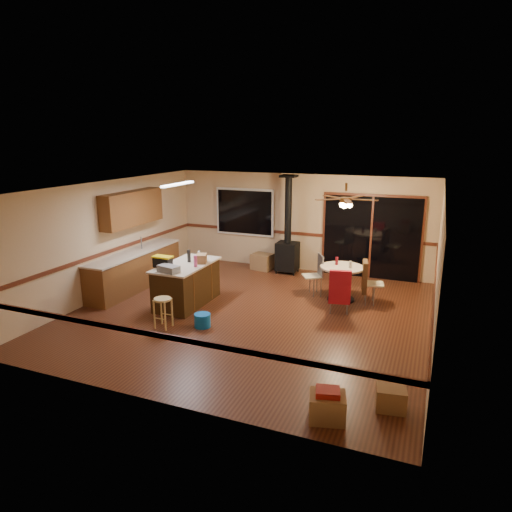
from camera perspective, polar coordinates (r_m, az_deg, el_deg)
The scene contains 35 objects.
floor at distance 9.53m, azimuth -0.68°, elevation -7.13°, with size 7.00×7.00×0.00m, color #4C2415.
ceiling at distance 8.90m, azimuth -0.73°, elevation 8.61°, with size 7.00×7.00×0.00m, color silver.
wall_back at distance 12.36m, azimuth 5.54°, elevation 4.17°, with size 7.00×7.00×0.00m, color tan.
wall_front at distance 6.20m, azimuth -13.29°, elevation -6.96°, with size 7.00×7.00×0.00m, color tan.
wall_left at distance 10.92m, azimuth -17.93°, elevation 2.13°, with size 7.00×7.00×0.00m, color tan.
wall_right at distance 8.47m, azimuth 21.74°, elevation -1.73°, with size 7.00×7.00×0.00m, color tan.
chair_rail at distance 9.21m, azimuth -0.69°, elevation -1.34°, with size 7.00×7.00×0.08m, color #572415, non-canonical shape.
window at distance 12.81m, azimuth -1.41°, elevation 5.52°, with size 1.72×0.10×1.32m, color black.
sliding_door at distance 11.98m, azimuth 14.20°, elevation 2.23°, with size 2.52×0.10×2.10m, color black.
lower_cabinets at distance 11.33m, azimuth -14.82°, elevation -1.75°, with size 0.60×3.00×0.86m, color brown.
countertop at distance 11.22m, azimuth -14.96°, elevation 0.45°, with size 0.64×3.04×0.04m, color #C3B097.
upper_cabinets at distance 11.25m, azimuth -15.22°, elevation 5.79°, with size 0.35×2.00×0.80m, color brown.
kitchen_island at distance 10.01m, azimuth -8.65°, elevation -3.45°, with size 0.88×1.68×0.90m.
wood_stove at distance 12.11m, azimuth 3.96°, elevation 1.23°, with size 0.55×0.50×2.52m.
ceiling_fan at distance 9.90m, azimuth 11.13°, elevation 6.70°, with size 0.24×0.24×0.55m.
fluorescent_strip at distance 9.99m, azimuth -9.75°, elevation 8.84°, with size 0.10×1.20×0.04m, color white.
toolbox_grey at distance 9.34m, azimuth -10.87°, elevation -1.58°, with size 0.44×0.24×0.14m, color slate.
toolbox_black at distance 9.70m, azimuth -11.58°, elevation -0.79°, with size 0.37×0.20×0.21m, color black.
toolbox_yellow_lid at distance 9.67m, azimuth -11.62°, elevation -0.11°, with size 0.42×0.22×0.03m, color gold.
box_on_island at distance 9.91m, azimuth -6.83°, elevation -0.31°, with size 0.21×0.29×0.19m, color olive.
bottle_dark at distance 10.01m, azimuth -8.38°, elevation 0.01°, with size 0.08×0.08×0.27m, color black.
bottle_pink at distance 9.63m, azimuth -7.58°, elevation -0.64°, with size 0.08×0.08×0.24m, color #D84C8C.
bottle_white at distance 10.31m, azimuth -7.14°, elevation 0.19°, with size 0.05×0.05×0.16m, color white.
bar_stool at distance 8.92m, azimuth -11.53°, elevation -6.97°, with size 0.32×0.32×0.59m, color tan.
blue_bucket at distance 8.89m, azimuth -6.71°, elevation -8.00°, with size 0.31×0.31×0.26m, color blue.
dining_table at distance 10.26m, azimuth 10.67°, elevation -2.62°, with size 0.96×0.96×0.78m.
glass_red at distance 10.29m, azimuth 10.05°, elevation -0.60°, with size 0.07×0.07×0.18m, color #590C14.
glass_cream at distance 10.09m, azimuth 11.70°, elevation -1.05°, with size 0.07×0.07×0.15m, color beige.
chair_left at distance 10.51m, azimuth 7.60°, elevation -1.76°, with size 0.55×0.55×0.51m.
chair_near at distance 9.39m, azimuth 10.45°, elevation -3.84°, with size 0.51×0.54×0.70m.
chair_right at distance 10.18m, azimuth 13.58°, elevation -2.56°, with size 0.53×0.50×0.70m.
box_under_window at distance 12.52m, azimuth 0.79°, elevation -0.70°, with size 0.54×0.43×0.43m, color olive.
box_corner_a at distance 6.25m, azimuth 8.89°, elevation -18.14°, with size 0.46×0.39×0.35m, color olive.
box_corner_b at distance 6.64m, azimuth 16.50°, elevation -16.67°, with size 0.39×0.33×0.31m, color olive.
box_small_red at distance 6.13m, azimuth 8.98°, elevation -16.44°, with size 0.30×0.25×0.08m, color maroon.
Camera 1 is at (3.39, -8.17, 3.55)m, focal length 32.00 mm.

